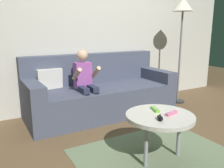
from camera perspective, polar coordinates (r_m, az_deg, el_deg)
ground_plane at (r=2.67m, az=11.09°, el=-13.17°), size 10.27×10.27×0.00m
wall_back at (r=3.65m, az=-3.72°, el=14.23°), size 5.14×0.05×2.50m
couch at (r=3.34m, az=-3.06°, el=-2.30°), size 2.05×0.80×0.83m
person_seated_on_couch at (r=3.01m, az=-6.44°, el=0.65°), size 0.30×0.37×0.92m
coffee_table at (r=2.18m, az=11.43°, el=-8.21°), size 0.61×0.61×0.43m
area_rug at (r=2.34m, az=11.04°, el=-17.05°), size 1.44×1.15×0.01m
game_remote_pink_near_edge at (r=2.18m, az=14.15°, el=-6.88°), size 0.14×0.06×0.03m
nunchuk_black at (r=2.02m, az=11.52°, el=-8.02°), size 0.07×0.10×0.05m
game_remote_lime_far_corner at (r=2.25m, az=10.38°, el=-6.05°), size 0.08×0.14×0.03m
floor_lamp at (r=3.94m, az=16.70°, el=16.18°), size 0.32×0.32×1.65m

